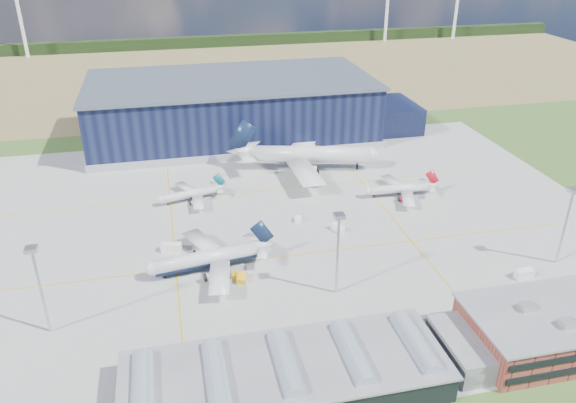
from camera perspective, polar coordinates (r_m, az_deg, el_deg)
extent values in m
plane|color=#345A21|center=(170.30, -1.35, -3.89)|extent=(600.00, 600.00, 0.00)
cube|color=gray|center=(178.83, -1.99, -2.30)|extent=(220.00, 160.00, 0.06)
cube|color=gold|center=(161.88, -0.63, -5.61)|extent=(180.00, 0.40, 0.02)
cube|color=gold|center=(200.76, -3.35, 1.06)|extent=(180.00, 0.40, 0.02)
cube|color=gold|center=(176.51, -11.61, -3.28)|extent=(0.40, 120.00, 0.02)
cube|color=gold|center=(189.37, 9.98, -0.97)|extent=(0.40, 120.00, 0.02)
cube|color=#937D4F|center=(375.27, -8.28, 12.95)|extent=(600.00, 220.00, 0.01)
cube|color=black|center=(452.57, -9.30, 15.70)|extent=(600.00, 8.00, 8.00)
cylinder|color=white|center=(446.58, -25.77, 17.46)|extent=(2.40, 2.40, 70.00)
cube|color=black|center=(251.83, -5.78, 9.35)|extent=(120.00, 60.00, 25.00)
cube|color=#979BA4|center=(255.23, -5.67, 7.02)|extent=(121.00, 61.00, 3.20)
cube|color=#535E69|center=(248.35, -5.92, 12.22)|extent=(122.00, 62.00, 1.20)
cube|color=black|center=(267.13, 10.10, 8.62)|extent=(24.00, 30.00, 12.00)
cube|color=brown|center=(143.96, 26.47, -11.29)|extent=(45.00, 22.00, 9.00)
cube|color=slate|center=(141.35, 26.85, -9.76)|extent=(46.00, 23.00, 0.50)
cube|color=black|center=(151.60, 23.84, -9.36)|extent=(44.00, 0.40, 1.40)
cube|color=black|center=(149.71, 24.08, -8.26)|extent=(44.00, 0.40, 1.40)
cube|color=#B6B7B1|center=(136.42, 23.10, -9.83)|extent=(3.20, 2.60, 1.60)
cube|color=#B6B7B1|center=(134.96, 26.52, -11.04)|extent=(3.20, 2.60, 1.60)
cube|color=black|center=(119.69, -0.23, -17.47)|extent=(65.00, 22.00, 6.00)
cube|color=slate|center=(117.49, -0.23, -16.35)|extent=(66.00, 23.00, 0.50)
cube|color=slate|center=(131.97, 17.52, -14.03)|extent=(10.00, 18.00, 6.00)
cylinder|color=#8F9FB0|center=(116.25, -14.53, -17.86)|extent=(4.40, 18.00, 4.40)
cylinder|color=#8F9FB0|center=(115.96, -7.32, -17.19)|extent=(4.40, 18.00, 4.40)
cylinder|color=#8F9FB0|center=(117.35, -0.23, -16.28)|extent=(4.40, 18.00, 4.40)
cylinder|color=#8F9FB0|center=(120.37, 6.52, -15.18)|extent=(4.40, 18.00, 4.40)
cylinder|color=#8F9FB0|center=(124.90, 12.80, -13.96)|extent=(4.40, 18.00, 4.40)
cylinder|color=#B0B3B7|center=(140.17, -23.76, -8.48)|extent=(0.70, 0.70, 22.00)
cube|color=#B0B3B7|center=(134.36, -24.65, -4.43)|extent=(2.60, 2.60, 1.00)
cylinder|color=#B0B3B7|center=(141.96, 5.04, -5.56)|extent=(0.70, 0.70, 22.00)
cube|color=#B0B3B7|center=(136.23, 5.22, -1.46)|extent=(2.60, 2.60, 1.00)
cylinder|color=#B0B3B7|center=(171.46, 26.26, -2.46)|extent=(0.70, 0.70, 22.00)
cube|color=#B0B3B7|center=(166.75, 27.04, 1.01)|extent=(2.60, 2.60, 1.00)
cube|color=yellow|center=(151.97, -4.79, -7.75)|extent=(3.14, 4.33, 1.64)
cube|color=yellow|center=(153.78, -5.38, -7.43)|extent=(2.55, 3.10, 1.15)
cube|color=white|center=(167.32, -11.76, -4.60)|extent=(6.22, 3.80, 2.53)
cube|color=white|center=(180.23, 1.01, -1.81)|extent=(2.85, 3.60, 1.37)
cube|color=white|center=(175.06, 5.08, -2.70)|extent=(3.75, 4.94, 2.06)
cube|color=yellow|center=(205.67, -7.03, 1.74)|extent=(2.73, 3.61, 1.41)
cube|color=white|center=(165.29, 22.89, -6.77)|extent=(5.25, 2.85, 2.43)
imported|color=#99999E|center=(135.10, 8.36, -13.07)|extent=(4.23, 2.97, 1.34)
imported|color=#99999E|center=(155.62, 24.69, -9.66)|extent=(3.34, 1.33, 1.08)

